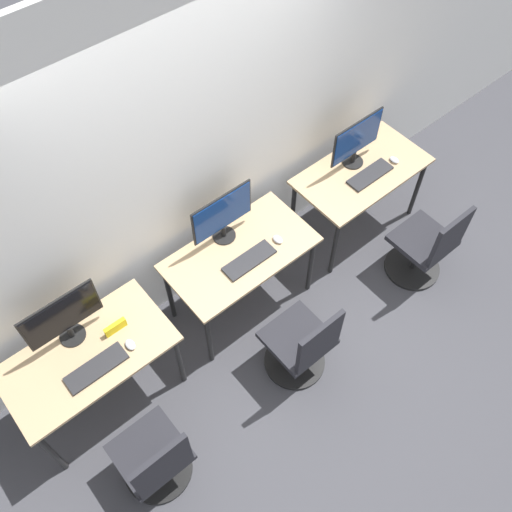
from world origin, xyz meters
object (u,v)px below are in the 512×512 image
object	(u,v)px
keyboard_right	(370,175)
office_chair_right	(426,248)
mouse_center	(278,239)
keyboard_center	(249,260)
monitor_center	(222,215)
keyboard_left	(96,368)
monitor_right	(357,140)
office_chair_center	(302,347)
monitor_left	(63,318)
office_chair_left	(156,461)
mouse_right	(394,160)
mouse_left	(130,345)

from	to	relation	value
keyboard_right	office_chair_right	bearing A→B (deg)	-85.24
mouse_center	keyboard_center	bearing A→B (deg)	-178.42
keyboard_center	mouse_center	xyz separation A→B (m)	(0.28, 0.01, 0.01)
keyboard_center	keyboard_right	distance (m)	1.31
monitor_center	keyboard_right	distance (m)	1.36
office_chair_right	keyboard_left	bearing A→B (deg)	166.85
monitor_center	keyboard_left	bearing A→B (deg)	-166.05
mouse_center	keyboard_right	xyz separation A→B (m)	(1.02, 0.02, -0.01)
mouse_center	monitor_right	world-z (taller)	monitor_right
keyboard_center	monitor_right	size ratio (longest dim) A/B	0.80
monitor_center	keyboard_right	size ratio (longest dim) A/B	1.26
monitor_right	keyboard_right	world-z (taller)	monitor_right
keyboard_left	office_chair_center	xyz separation A→B (m)	(1.27, -0.63, -0.37)
monitor_left	keyboard_center	xyz separation A→B (m)	(1.31, -0.29, -0.24)
office_chair_right	office_chair_left	bearing A→B (deg)	179.99
keyboard_left	keyboard_center	size ratio (longest dim) A/B	1.00
monitor_center	office_chair_right	distance (m)	1.77
keyboard_center	mouse_right	size ratio (longest dim) A/B	4.64
mouse_left	mouse_right	world-z (taller)	same
monitor_left	monitor_center	distance (m)	1.31
mouse_left	monitor_center	world-z (taller)	monitor_center
mouse_center	office_chair_center	distance (m)	0.82
office_chair_left	keyboard_center	size ratio (longest dim) A/B	2.11
monitor_left	office_chair_right	bearing A→B (deg)	-19.32
keyboard_right	mouse_right	xyz separation A→B (m)	(0.28, -0.02, 0.01)
monitor_left	keyboard_left	distance (m)	0.39
mouse_left	monitor_right	xyz separation A→B (m)	(2.35, 0.25, 0.23)
keyboard_left	keyboard_center	bearing A→B (deg)	0.92
keyboard_left	office_chair_left	xyz separation A→B (m)	(-0.02, -0.62, -0.37)
monitor_center	mouse_center	bearing A→B (deg)	-46.08
keyboard_left	office_chair_right	xyz separation A→B (m)	(2.67, -0.62, -0.37)
monitor_center	keyboard_center	size ratio (longest dim) A/B	1.26
office_chair_left	keyboard_right	xyz separation A→B (m)	(2.63, 0.67, 0.37)
mouse_center	office_chair_right	bearing A→B (deg)	-31.19
monitor_center	office_chair_right	world-z (taller)	monitor_center
mouse_center	office_chair_right	size ratio (longest dim) A/B	0.10
mouse_right	office_chair_right	size ratio (longest dim) A/B	0.10
monitor_center	office_chair_center	xyz separation A→B (m)	(-0.03, -0.95, -0.61)
mouse_left	keyboard_right	size ratio (longest dim) A/B	0.22
keyboard_left	monitor_right	world-z (taller)	monitor_right
keyboard_center	monitor_right	xyz separation A→B (m)	(1.31, 0.23, 0.24)
monitor_right	mouse_right	world-z (taller)	monitor_right
monitor_center	mouse_right	size ratio (longest dim) A/B	5.83
keyboard_left	keyboard_center	world-z (taller)	same
monitor_right	office_chair_right	xyz separation A→B (m)	(0.06, -0.87, -0.61)
monitor_right	mouse_center	bearing A→B (deg)	-167.98
mouse_center	keyboard_right	bearing A→B (deg)	0.87
monitor_center	office_chair_right	size ratio (longest dim) A/B	0.60
monitor_left	mouse_left	size ratio (longest dim) A/B	5.83
keyboard_left	monitor_center	world-z (taller)	monitor_center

